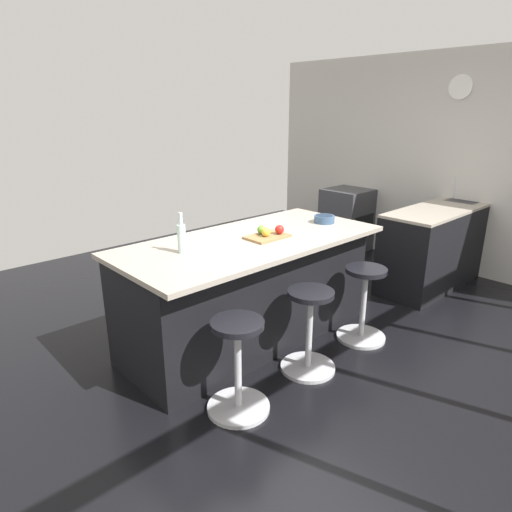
{
  "coord_description": "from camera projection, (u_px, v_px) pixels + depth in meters",
  "views": [
    {
      "loc": [
        2.75,
        2.45,
        2.01
      ],
      "look_at": [
        0.33,
        -0.15,
        0.81
      ],
      "focal_mm": 31.09,
      "sensor_mm": 36.0,
      "label": 1
    }
  ],
  "objects": [
    {
      "name": "ground_plane",
      "position": [
        293.0,
        335.0,
        4.12
      ],
      "size": [
        7.46,
        7.46,
        0.0
      ],
      "primitive_type": "plane",
      "color": "black"
    },
    {
      "name": "interior_partition_left",
      "position": [
        451.0,
        164.0,
        5.54
      ],
      "size": [
        0.15,
        5.48,
        2.67
      ],
      "color": "beige",
      "rests_on": "ground_plane"
    },
    {
      "name": "sink_cabinet",
      "position": [
        450.0,
        240.0,
        5.42
      ],
      "size": [
        2.36,
        0.6,
        1.2
      ],
      "color": "black",
      "rests_on": "ground_plane"
    },
    {
      "name": "oven_range",
      "position": [
        346.0,
        220.0,
        6.48
      ],
      "size": [
        0.6,
        0.61,
        0.89
      ],
      "color": "#38383D",
      "rests_on": "ground_plane"
    },
    {
      "name": "kitchen_island",
      "position": [
        249.0,
        289.0,
        3.93
      ],
      "size": [
        2.33,
        1.07,
        0.96
      ],
      "color": "black",
      "rests_on": "ground_plane"
    },
    {
      "name": "stool_by_window",
      "position": [
        363.0,
        306.0,
        3.96
      ],
      "size": [
        0.44,
        0.44,
        0.68
      ],
      "color": "#B7B7BC",
      "rests_on": "ground_plane"
    },
    {
      "name": "stool_middle",
      "position": [
        309.0,
        333.0,
        3.48
      ],
      "size": [
        0.44,
        0.44,
        0.68
      ],
      "color": "#B7B7BC",
      "rests_on": "ground_plane"
    },
    {
      "name": "stool_near_camera",
      "position": [
        238.0,
        369.0,
        3.01
      ],
      "size": [
        0.44,
        0.44,
        0.68
      ],
      "color": "#B7B7BC",
      "rests_on": "ground_plane"
    },
    {
      "name": "cutting_board",
      "position": [
        267.0,
        237.0,
        3.76
      ],
      "size": [
        0.36,
        0.24,
        0.02
      ],
      "primitive_type": "cube",
      "color": "olive",
      "rests_on": "kitchen_island"
    },
    {
      "name": "apple_yellow",
      "position": [
        266.0,
        232.0,
        3.72
      ],
      "size": [
        0.08,
        0.08,
        0.08
      ],
      "primitive_type": "sphere",
      "color": "gold",
      "rests_on": "cutting_board"
    },
    {
      "name": "apple_green",
      "position": [
        262.0,
        230.0,
        3.79
      ],
      "size": [
        0.08,
        0.08,
        0.08
      ],
      "primitive_type": "sphere",
      "color": "#609E2D",
      "rests_on": "cutting_board"
    },
    {
      "name": "apple_red",
      "position": [
        280.0,
        230.0,
        3.79
      ],
      "size": [
        0.08,
        0.08,
        0.08
      ],
      "primitive_type": "sphere",
      "color": "red",
      "rests_on": "cutting_board"
    },
    {
      "name": "water_bottle",
      "position": [
        182.0,
        237.0,
        3.34
      ],
      "size": [
        0.06,
        0.06,
        0.31
      ],
      "color": "silver",
      "rests_on": "kitchen_island"
    },
    {
      "name": "fruit_bowl",
      "position": [
        324.0,
        219.0,
        4.25
      ],
      "size": [
        0.2,
        0.2,
        0.07
      ],
      "color": "#334C6B",
      "rests_on": "kitchen_island"
    }
  ]
}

